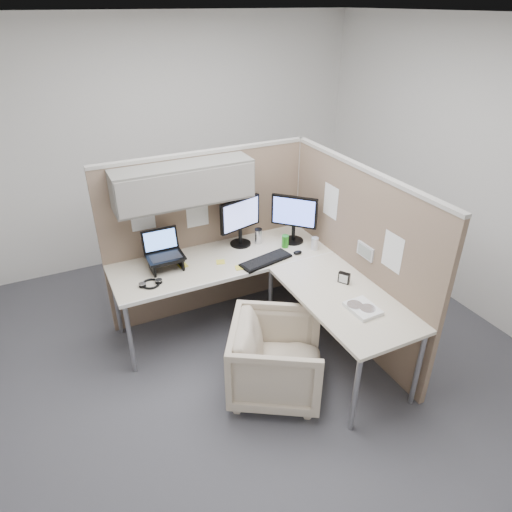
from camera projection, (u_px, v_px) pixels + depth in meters
name	position (u px, v px, depth m)	size (l,w,h in m)	color
ground	(258.00, 352.00, 4.12)	(4.50, 4.50, 0.00)	#424147
partition_back	(197.00, 212.00, 4.15)	(2.00, 0.36, 1.63)	#866D58
partition_right	(353.00, 256.00, 4.01)	(0.07, 2.03, 1.63)	#866D58
desk	(265.00, 278.00, 3.93)	(2.00, 1.98, 0.73)	beige
office_chair	(277.00, 355.00, 3.56)	(0.69, 0.65, 0.71)	beige
monitor_left	(240.00, 218.00, 4.25)	(0.43, 0.20, 0.47)	black
monitor_right	(294.00, 215.00, 4.30)	(0.33, 0.34, 0.47)	black
laptop_station	(164.00, 255.00, 3.94)	(0.31, 0.27, 0.33)	black
keyboard	(266.00, 260.00, 4.09)	(0.49, 0.16, 0.02)	black
mouse	(298.00, 252.00, 4.21)	(0.09, 0.06, 0.03)	black
travel_mug	(258.00, 236.00, 4.37)	(0.07, 0.07, 0.15)	silver
soda_can_green	(315.00, 243.00, 4.27)	(0.07, 0.07, 0.12)	silver
soda_can_silver	(285.00, 241.00, 4.31)	(0.07, 0.07, 0.12)	#268C1E
sticky_note_b	(240.00, 268.00, 3.99)	(0.08, 0.08, 0.01)	yellow
sticky_note_c	(183.00, 266.00, 4.02)	(0.08, 0.08, 0.01)	yellow
sticky_note_d	(221.00, 262.00, 4.08)	(0.08, 0.08, 0.01)	yellow
headphones	(151.00, 284.00, 3.75)	(0.19, 0.16, 0.03)	black
paper_stack	(363.00, 308.00, 3.45)	(0.21, 0.26, 0.03)	white
desk_clock	(344.00, 278.00, 3.76)	(0.08, 0.10, 0.09)	black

